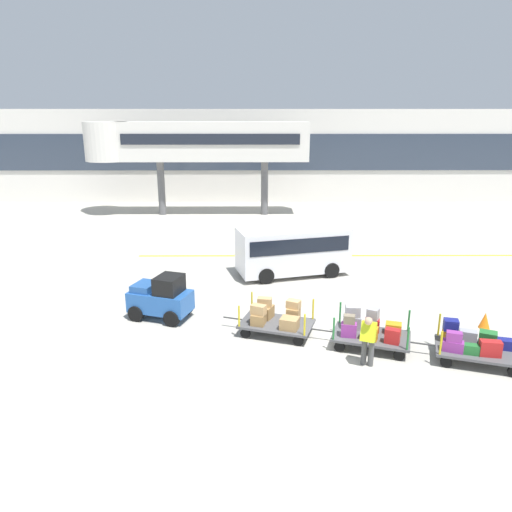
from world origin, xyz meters
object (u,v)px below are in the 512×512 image
baggage_cart_middle (368,330)px  shuttle_van (293,248)px  baggage_tug (161,298)px  baggage_cart_tail (474,345)px  baggage_cart_lead (276,318)px  baggage_handler (368,338)px  safety_cone_far (485,320)px

baggage_cart_middle → shuttle_van: size_ratio=0.60×
baggage_tug → baggage_cart_middle: size_ratio=0.76×
baggage_cart_tail → baggage_cart_lead: bearing=161.8°
baggage_tug → baggage_cart_middle: baggage_tug is taller
baggage_handler → shuttle_van: (-1.47, 8.17, 0.37)m
baggage_tug → baggage_cart_lead: 4.14m
baggage_cart_lead → safety_cone_far: (7.00, 0.39, -0.27)m
baggage_cart_lead → baggage_handler: (2.48, -2.12, 0.32)m
baggage_cart_lead → baggage_handler: 3.28m
shuttle_van → safety_cone_far: 8.30m
baggage_cart_tail → shuttle_van: shuttle_van is taller
baggage_cart_tail → baggage_handler: baggage_handler is taller
baggage_tug → baggage_cart_lead: bearing=-18.1°
shuttle_van → baggage_cart_tail: bearing=-59.7°
baggage_cart_lead → baggage_cart_middle: size_ratio=1.00×
baggage_handler → shuttle_van: size_ratio=0.30×
baggage_tug → shuttle_van: shuttle_van is taller
baggage_cart_middle → baggage_cart_tail: 3.00m
baggage_cart_tail → shuttle_van: size_ratio=0.60×
baggage_handler → shuttle_van: bearing=100.2°
baggage_handler → safety_cone_far: baggage_handler is taller
safety_cone_far → baggage_cart_lead: bearing=-176.8°
baggage_cart_middle → baggage_cart_tail: baggage_cart_middle is taller
safety_cone_far → shuttle_van: bearing=136.6°
baggage_cart_middle → baggage_cart_lead: bearing=162.3°
baggage_tug → safety_cone_far: baggage_tug is taller
baggage_cart_lead → safety_cone_far: baggage_cart_lead is taller
baggage_handler → baggage_cart_lead: bearing=139.5°
baggage_cart_middle → baggage_handler: size_ratio=1.97×
baggage_handler → safety_cone_far: bearing=29.1°
baggage_cart_lead → shuttle_van: size_ratio=0.60×
baggage_tug → baggage_cart_middle: bearing=-18.0°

